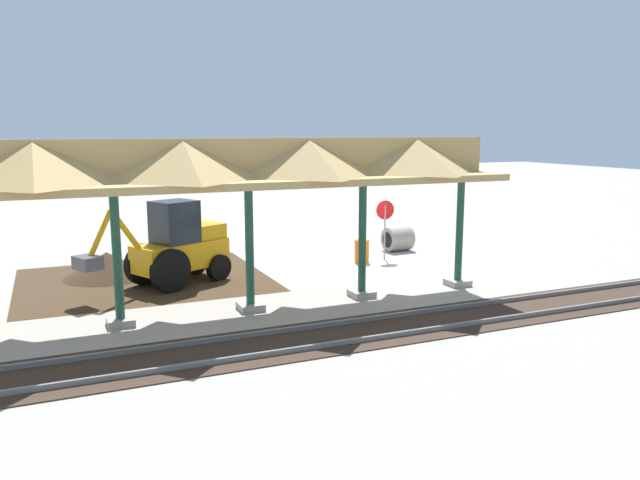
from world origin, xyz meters
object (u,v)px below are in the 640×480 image
(stop_sign, at_px, (385,217))
(concrete_pipe, at_px, (398,239))
(backhoe, at_px, (177,247))
(traffic_barrel, at_px, (362,251))

(stop_sign, bearing_deg, concrete_pipe, -136.57)
(backhoe, xyz_separation_m, traffic_barrel, (-7.28, -0.61, -0.81))
(stop_sign, xyz_separation_m, backhoe, (8.40, 0.79, -0.44))
(stop_sign, distance_m, traffic_barrel, 1.69)
(traffic_barrel, bearing_deg, stop_sign, -171.02)
(stop_sign, height_order, concrete_pipe, stop_sign)
(concrete_pipe, height_order, traffic_barrel, concrete_pipe)
(concrete_pipe, xyz_separation_m, traffic_barrel, (2.52, 1.50, -0.06))
(stop_sign, xyz_separation_m, concrete_pipe, (-1.40, -1.33, -1.20))
(stop_sign, distance_m, concrete_pipe, 2.27)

